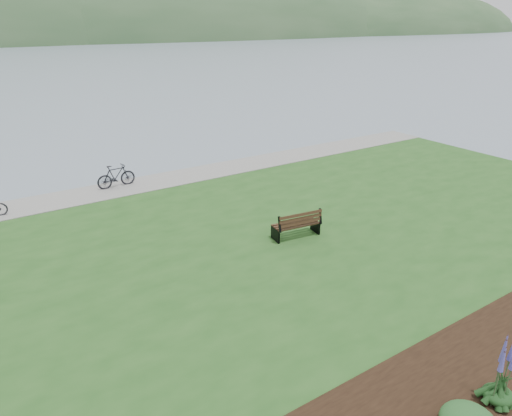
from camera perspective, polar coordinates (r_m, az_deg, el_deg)
The scene contains 7 objects.
ground at distance 16.90m, azimuth -1.41°, elevation -4.10°, with size 600.00×600.00×0.00m, color slate.
lawn at distance 15.33m, azimuth 2.54°, elevation -6.25°, with size 34.00×20.00×0.40m, color #214E1B.
shoreline_path at distance 22.47m, azimuth -10.74°, elevation 3.58°, with size 34.00×2.20×0.03m, color gray.
far_hillside at distance 185.14m, azimuth -25.73°, elevation 18.21°, with size 580.00×80.00×38.00m, color #30522E, non-canonical shape.
park_bench at distance 16.09m, azimuth 5.21°, elevation -1.99°, with size 1.76×0.90×1.05m.
bicycle_b at distance 21.83m, azimuth -17.10°, elevation 3.84°, with size 1.78×0.51×1.07m, color black.
echium_4 at distance 10.72m, azimuth 28.54°, elevation -17.75°, with size 0.62×0.62×1.76m.
Camera 1 is at (-7.88, -12.87, 7.60)m, focal length 32.00 mm.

